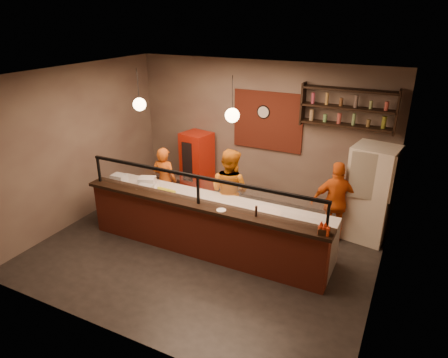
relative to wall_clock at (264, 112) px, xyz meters
The scene contains 29 objects.
floor 3.24m from the wall_clock, 92.33° to the right, with size 6.00×6.00×0.00m, color black.
ceiling 2.70m from the wall_clock, 92.33° to the right, with size 6.00×6.00×0.00m, color #372E2B.
wall_back 0.51m from the wall_clock, 158.20° to the left, with size 6.00×6.00×0.00m, color #7B6B5A.
wall_left 3.99m from the wall_clock, 141.57° to the right, with size 5.00×5.00×0.00m, color #7B6B5A.
wall_right 3.84m from the wall_clock, 40.31° to the right, with size 5.00×5.00×0.00m, color #7B6B5A.
wall_front 4.99m from the wall_clock, 91.16° to the right, with size 6.00×6.00×0.00m, color #7B6B5A.
brick_patch 0.22m from the wall_clock, ahead, with size 1.60×0.04×1.30m, color maroon.
service_counter 3.19m from the wall_clock, 92.08° to the right, with size 4.60×0.25×1.00m, color maroon.
counter_ledge 2.96m from the wall_clock, 92.08° to the right, with size 4.70×0.37×0.06m, color black.
worktop_cabinet 2.81m from the wall_clock, 92.53° to the right, with size 4.60×0.75×0.85m, color gray.
worktop 2.57m from the wall_clock, 92.53° to the right, with size 4.60×0.75×0.05m, color beige.
sneeze_guard 2.86m from the wall_clock, 92.08° to the right, with size 4.50×0.05×0.52m.
wall_shelving 1.83m from the wall_clock, ahead, with size 1.84×0.28×0.85m.
wall_clock is the anchor object (origin of this frame).
pendant_left 2.81m from the wall_clock, 125.30° to the right, with size 0.24×0.24×0.77m.
pendant_right 2.32m from the wall_clock, 82.44° to the right, with size 0.24×0.24×0.77m.
cook_left 2.64m from the wall_clock, 135.77° to the right, with size 0.55×0.36×1.50m, color #C75412.
cook_mid 2.08m from the wall_clock, 90.63° to the right, with size 0.84×0.66×1.74m, color #C76D12.
cook_right 2.59m from the wall_clock, 29.84° to the right, with size 0.94×0.39×1.61m, color orange.
fridge 2.85m from the wall_clock, 16.16° to the right, with size 0.78×0.73×1.88m, color beige.
red_cooler 2.08m from the wall_clock, 168.67° to the right, with size 0.64×0.59×1.50m, color #AF1C0B.
pizza_dough 2.75m from the wall_clock, 66.74° to the right, with size 0.54×0.54×0.01m, color beige.
prep_tub_a 2.95m from the wall_clock, 126.17° to the right, with size 0.32×0.26×0.16m, color white.
prep_tub_b 3.41m from the wall_clock, 134.35° to the right, with size 0.29×0.23×0.14m, color silver.
prep_tub_c 3.11m from the wall_clock, 119.43° to the right, with size 0.29×0.23×0.15m, color silver.
rolling_pin 2.80m from the wall_clock, 114.95° to the right, with size 0.07×0.07×0.40m, color yellow.
condiment_caddy 3.65m from the wall_clock, 53.33° to the right, with size 0.18×0.14×0.10m, color black.
pepper_mill 3.07m from the wall_clock, 70.51° to the right, with size 0.04×0.04×0.18m, color black.
small_plate 3.03m from the wall_clock, 82.41° to the right, with size 0.16×0.16×0.01m, color silver.
Camera 1 is at (3.16, -5.67, 4.14)m, focal length 32.00 mm.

